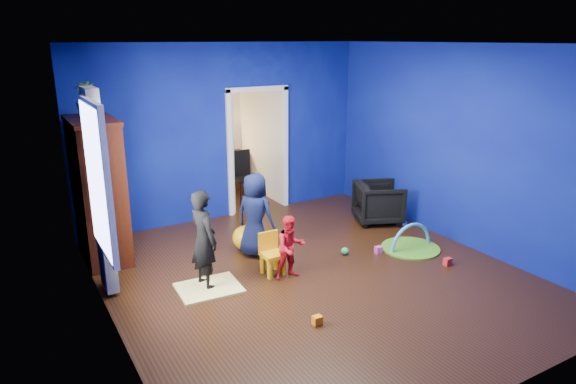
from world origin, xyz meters
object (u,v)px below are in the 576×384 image
crt_tv (101,187)px  kid_chair (273,256)px  child_black (204,240)px  child_navy (255,215)px  toddler_red (291,247)px  vase (94,113)px  play_mat (410,248)px  folding_chair (245,178)px  tv_armoire (98,190)px  armchair (379,202)px  hopper_ball (245,238)px  study_desk (224,171)px

crt_tv → kid_chair: 2.52m
child_black → kid_chair: size_ratio=2.49×
child_navy → child_black: bearing=88.5°
toddler_red → child_black: bearing=168.4°
vase → crt_tv: bearing=82.4°
play_mat → folding_chair: size_ratio=0.92×
toddler_red → tv_armoire: size_ratio=0.42×
child_navy → tv_armoire: (-1.87, 0.98, 0.38)m
armchair → play_mat: bearing=-172.9°
armchair → folding_chair: bearing=57.6°
play_mat → kid_chair: bearing=172.4°
vase → crt_tv: 1.09m
hopper_ball → folding_chair: 2.31m
child_navy → tv_armoire: tv_armoire is taller
toddler_red → hopper_ball: 1.15m
tv_armoire → armchair: bearing=-10.5°
vase → crt_tv: size_ratio=0.30×
kid_chair → study_desk: 4.08m
crt_tv → armchair: bearing=-10.6°
hopper_ball → kid_chair: bearing=-92.3°
child_navy → folding_chair: 2.50m
crt_tv → study_desk: crt_tv is taller
armchair → folding_chair: size_ratio=0.81×
kid_chair → folding_chair: (1.03, 2.98, 0.21)m
child_black → toddler_red: 1.10m
child_navy → vase: (-1.87, 0.68, 1.47)m
armchair → hopper_ball: (-2.44, 0.06, -0.16)m
vase → folding_chair: vase is taller
child_black → study_desk: (1.92, 3.83, -0.25)m
kid_chair → play_mat: kid_chair is taller
folding_chair → study_desk: bearing=90.0°
armchair → vase: size_ratio=3.57×
crt_tv → kid_chair: size_ratio=1.40×
study_desk → kid_chair: bearing=-104.7°
child_black → tv_armoire: size_ratio=0.63×
child_black → study_desk: bearing=-36.7°
kid_chair → study_desk: study_desk is taller
child_black → hopper_ball: size_ratio=3.47×
kid_chair → folding_chair: 3.16m
crt_tv → play_mat: size_ratio=0.83×
hopper_ball → play_mat: 2.43m
crt_tv → play_mat: bearing=-26.5°
kid_chair → toddler_red: bearing=-52.8°
toddler_red → hopper_ball: bearing=101.0°
vase → kid_chair: vase is taller
tv_armoire → child_black: bearing=-59.8°
armchair → hopper_ball: 2.44m
hopper_ball → play_mat: hopper_ball is taller
toddler_red → study_desk: (0.88, 4.14, -0.04)m
armchair → study_desk: (-1.44, 3.08, 0.04)m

